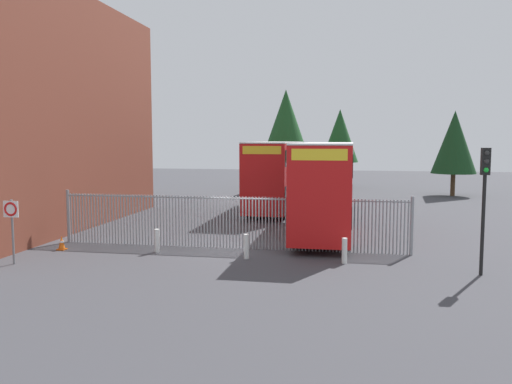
# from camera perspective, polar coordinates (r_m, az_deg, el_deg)

# --- Properties ---
(ground_plane) EXTENTS (100.00, 100.00, 0.00)m
(ground_plane) POSITION_cam_1_polar(r_m,az_deg,el_deg) (30.11, 1.38, -3.05)
(ground_plane) COLOR #3D3D42
(depot_building_brick) EXTENTS (7.85, 18.10, 11.83)m
(depot_building_brick) POSITION_cam_1_polar(r_m,az_deg,el_deg) (30.09, -24.71, 7.73)
(depot_building_brick) COLOR brown
(depot_building_brick) RESTS_ON ground
(palisade_fence) EXTENTS (14.92, 0.14, 2.35)m
(palisade_fence) POSITION_cam_1_polar(r_m,az_deg,el_deg) (22.24, -2.86, -3.09)
(palisade_fence) COLOR gray
(palisade_fence) RESTS_ON ground
(double_decker_bus_near_gate) EXTENTS (2.54, 10.81, 4.42)m
(double_decker_bus_near_gate) POSITION_cam_1_polar(r_m,az_deg,el_deg) (25.67, 7.57, 0.84)
(double_decker_bus_near_gate) COLOR red
(double_decker_bus_near_gate) RESTS_ON ground
(double_decker_bus_behind_fence_left) EXTENTS (2.54, 10.81, 4.42)m
(double_decker_bus_behind_fence_left) POSITION_cam_1_polar(r_m,az_deg,el_deg) (34.08, 2.17, 2.07)
(double_decker_bus_behind_fence_left) COLOR red
(double_decker_bus_behind_fence_left) RESTS_ON ground
(bollard_near_left) EXTENTS (0.20, 0.20, 0.95)m
(bollard_near_left) POSITION_cam_1_polar(r_m,az_deg,el_deg) (21.90, -10.64, -5.19)
(bollard_near_left) COLOR silver
(bollard_near_left) RESTS_ON ground
(bollard_center_front) EXTENTS (0.20, 0.20, 0.95)m
(bollard_center_front) POSITION_cam_1_polar(r_m,az_deg,el_deg) (20.40, -1.04, -5.90)
(bollard_center_front) COLOR silver
(bollard_center_front) RESTS_ON ground
(bollard_near_right) EXTENTS (0.20, 0.20, 0.95)m
(bollard_near_right) POSITION_cam_1_polar(r_m,az_deg,el_deg) (19.90, 9.53, -6.27)
(bollard_near_right) COLOR silver
(bollard_near_right) RESTS_ON ground
(traffic_cone_by_gate) EXTENTS (0.34, 0.34, 0.59)m
(traffic_cone_by_gate) POSITION_cam_1_polar(r_m,az_deg,el_deg) (23.48, -20.24, -5.18)
(traffic_cone_by_gate) COLOR orange
(traffic_cone_by_gate) RESTS_ON ground
(speed_limit_sign_post) EXTENTS (0.60, 0.14, 2.40)m
(speed_limit_sign_post) POSITION_cam_1_polar(r_m,az_deg,el_deg) (21.21, -24.91, -2.42)
(speed_limit_sign_post) COLOR slate
(speed_limit_sign_post) RESTS_ON ground
(traffic_light_kerbside) EXTENTS (0.28, 0.33, 4.30)m
(traffic_light_kerbside) POSITION_cam_1_polar(r_m,az_deg,el_deg) (19.13, 23.45, 0.46)
(traffic_light_kerbside) COLOR black
(traffic_light_kerbside) RESTS_ON ground
(tree_tall_back) EXTENTS (4.72, 4.72, 8.99)m
(tree_tall_back) POSITION_cam_1_polar(r_m,az_deg,el_deg) (47.44, 3.23, 6.93)
(tree_tall_back) COLOR #4C3823
(tree_tall_back) RESTS_ON ground
(tree_short_side) EXTENTS (3.55, 3.55, 6.90)m
(tree_short_side) POSITION_cam_1_polar(r_m,az_deg,el_deg) (45.73, 20.63, 5.05)
(tree_short_side) COLOR #4C3823
(tree_short_side) RESTS_ON ground
(tree_mid_row) EXTENTS (3.51, 3.51, 7.44)m
(tree_mid_row) POSITION_cam_1_polar(r_m,az_deg,el_deg) (51.01, 9.04, 6.01)
(tree_mid_row) COLOR #4C3823
(tree_mid_row) RESTS_ON ground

